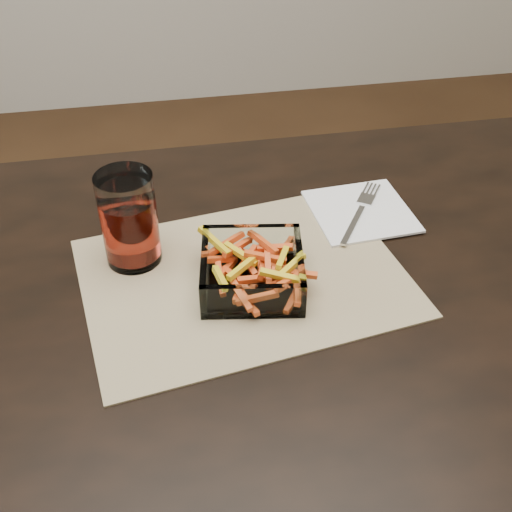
% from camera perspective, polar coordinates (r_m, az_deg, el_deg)
% --- Properties ---
extents(dining_table, '(1.60, 0.90, 0.75)m').
position_cam_1_polar(dining_table, '(0.95, 2.73, -7.80)').
color(dining_table, black).
rests_on(dining_table, ground).
extents(placemat, '(0.49, 0.39, 0.00)m').
position_cam_1_polar(placemat, '(0.92, -1.08, -1.88)').
color(placemat, tan).
rests_on(placemat, dining_table).
extents(glass_bowl, '(0.16, 0.16, 0.05)m').
position_cam_1_polar(glass_bowl, '(0.89, -0.34, -1.45)').
color(glass_bowl, white).
rests_on(glass_bowl, placemat).
extents(tumbler, '(0.08, 0.08, 0.14)m').
position_cam_1_polar(tumbler, '(0.93, -11.18, 2.98)').
color(tumbler, white).
rests_on(tumbler, placemat).
extents(napkin, '(0.16, 0.16, 0.00)m').
position_cam_1_polar(napkin, '(1.06, 9.30, 3.96)').
color(napkin, white).
rests_on(napkin, placemat).
extents(fork, '(0.11, 0.16, 0.00)m').
position_cam_1_polar(fork, '(1.05, 9.28, 4.05)').
color(fork, silver).
rests_on(fork, napkin).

